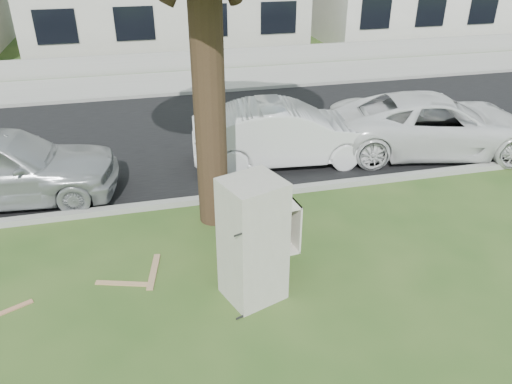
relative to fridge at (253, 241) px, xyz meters
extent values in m
plane|color=#2B4B1A|center=(0.20, 0.45, -0.94)|extent=(120.00, 120.00, 0.00)
cube|color=black|center=(0.20, 6.45, -0.93)|extent=(120.00, 7.00, 0.01)
cube|color=gray|center=(0.20, 2.90, -0.94)|extent=(120.00, 0.18, 0.12)
cube|color=gray|center=(0.20, 10.00, -0.94)|extent=(120.00, 0.18, 0.12)
cube|color=gray|center=(0.20, 11.45, -0.93)|extent=(120.00, 2.80, 0.01)
cube|color=gray|center=(0.20, 13.05, -0.59)|extent=(120.00, 0.15, 0.70)
cylinder|color=black|center=(-0.20, 2.25, 1.66)|extent=(0.54, 0.54, 5.20)
cube|color=beige|center=(0.00, 0.00, 0.00)|extent=(0.97, 0.94, 1.87)
cube|color=beige|center=(0.40, 1.08, -0.50)|extent=(1.21, 0.85, 0.88)
cube|color=tan|center=(-1.85, 0.68, -0.93)|extent=(0.88, 0.35, 0.02)
cube|color=#A47E5B|center=(-1.40, 0.87, -0.92)|extent=(0.27, 0.90, 0.02)
imported|color=silver|center=(1.80, 4.37, -0.25)|extent=(4.29, 1.83, 1.38)
imported|color=silver|center=(5.41, 4.13, -0.26)|extent=(5.24, 3.22, 1.36)
imported|color=#9C9FA2|center=(-4.03, 3.92, -0.20)|extent=(4.46, 2.12, 1.47)
camera|label=1|loc=(-1.32, -5.63, 3.90)|focal=35.00mm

